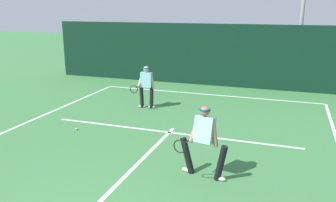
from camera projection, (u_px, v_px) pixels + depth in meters
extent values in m
cube|color=white|center=(207.00, 94.00, 15.12)|extent=(9.44, 0.10, 0.01)
cube|color=white|center=(169.00, 132.00, 10.56)|extent=(7.69, 0.10, 0.01)
cube|color=white|center=(129.00, 173.00, 7.98)|extent=(0.10, 6.40, 0.01)
cylinder|color=black|center=(221.00, 163.00, 7.54)|extent=(0.32, 0.20, 0.83)
cylinder|color=black|center=(187.00, 155.00, 7.94)|extent=(0.39, 0.22, 0.83)
ellipsoid|color=white|center=(220.00, 178.00, 7.63)|extent=(0.28, 0.16, 0.09)
ellipsoid|color=white|center=(187.00, 170.00, 8.04)|extent=(0.28, 0.16, 0.09)
cube|color=#9EDBEA|center=(204.00, 129.00, 7.56)|extent=(0.48, 0.43, 0.61)
cylinder|color=#9E704C|center=(214.00, 133.00, 7.45)|extent=(0.21, 0.13, 0.63)
cylinder|color=#9E704C|center=(195.00, 129.00, 7.68)|extent=(0.19, 0.47, 0.56)
sphere|color=#9E704C|center=(205.00, 111.00, 7.45)|extent=(0.22, 0.22, 0.22)
cylinder|color=#19478C|center=(205.00, 110.00, 7.44)|extent=(0.28, 0.28, 0.04)
cylinder|color=black|center=(187.00, 141.00, 7.55)|extent=(0.08, 0.26, 0.03)
torus|color=black|center=(180.00, 146.00, 7.27)|extent=(0.29, 0.08, 0.29)
cylinder|color=black|center=(152.00, 98.00, 13.00)|extent=(0.17, 0.15, 0.79)
cylinder|color=black|center=(142.00, 97.00, 13.09)|extent=(0.18, 0.16, 0.79)
ellipsoid|color=white|center=(152.00, 107.00, 13.09)|extent=(0.27, 0.13, 0.09)
ellipsoid|color=white|center=(142.00, 106.00, 13.18)|extent=(0.27, 0.13, 0.09)
cube|color=#8CCCE0|center=(146.00, 80.00, 12.87)|extent=(0.43, 0.27, 0.56)
cylinder|color=tan|center=(152.00, 81.00, 12.82)|extent=(0.18, 0.11, 0.61)
cylinder|color=tan|center=(140.00, 80.00, 12.93)|extent=(0.14, 0.53, 0.47)
sphere|color=tan|center=(146.00, 69.00, 12.77)|extent=(0.21, 0.21, 0.21)
cylinder|color=#19478C|center=(146.00, 68.00, 12.76)|extent=(0.25, 0.25, 0.04)
cylinder|color=black|center=(137.00, 87.00, 12.77)|extent=(0.05, 0.26, 0.03)
torus|color=black|center=(134.00, 89.00, 12.45)|extent=(0.29, 0.05, 0.29)
sphere|color=#D1E033|center=(76.00, 129.00, 10.76)|extent=(0.07, 0.07, 0.07)
cube|color=black|center=(217.00, 55.00, 16.45)|extent=(16.97, 0.12, 2.91)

